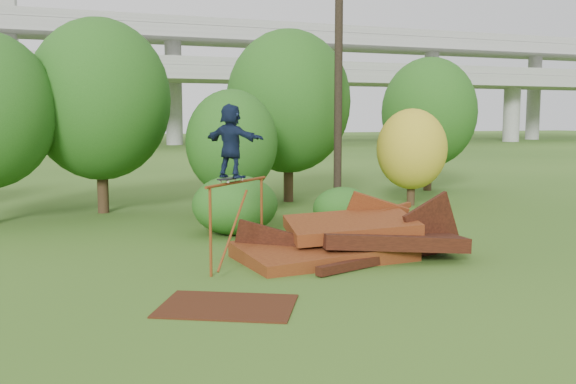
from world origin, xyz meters
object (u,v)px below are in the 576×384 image
object	(u,v)px
flat_plate	(227,306)
scrap_pile	(351,241)
skater	(231,141)
utility_pole	(338,81)

from	to	relation	value
flat_plate	scrap_pile	bearing A→B (deg)	36.89
skater	utility_pole	world-z (taller)	utility_pole
scrap_pile	flat_plate	world-z (taller)	scrap_pile
skater	utility_pole	distance (m)	9.43
skater	scrap_pile	bearing A→B (deg)	-124.62
scrap_pile	skater	xyz separation A→B (m)	(-2.90, -0.08, 2.38)
scrap_pile	skater	distance (m)	3.75
scrap_pile	utility_pole	world-z (taller)	utility_pole
flat_plate	utility_pole	size ratio (longest dim) A/B	0.26
skater	utility_pole	xyz separation A→B (m)	(5.90, 7.15, 1.75)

